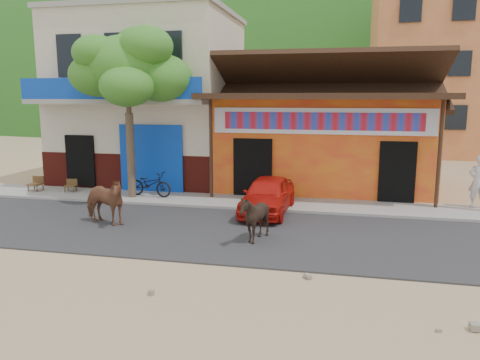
{
  "coord_description": "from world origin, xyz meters",
  "views": [
    {
      "loc": [
        2.76,
        -9.49,
        3.7
      ],
      "look_at": [
        0.0,
        3.0,
        1.4
      ],
      "focal_mm": 35.0,
      "sensor_mm": 36.0,
      "label": 1
    }
  ],
  "objects_px": {
    "scooter": "(150,184)",
    "cafe_chair_left": "(35,178)",
    "cafe_chair_right": "(70,180)",
    "cow_dark": "(254,218)",
    "pedestrian": "(478,181)",
    "tree": "(129,113)",
    "cow_tan": "(103,201)",
    "red_car": "(268,195)"
  },
  "relations": [
    {
      "from": "red_car",
      "to": "scooter",
      "type": "relative_size",
      "value": 2.0
    },
    {
      "from": "cow_tan",
      "to": "cow_dark",
      "type": "bearing_deg",
      "value": -82.16
    },
    {
      "from": "scooter",
      "to": "cafe_chair_left",
      "type": "distance_m",
      "value": 4.71
    },
    {
      "from": "cow_dark",
      "to": "scooter",
      "type": "height_order",
      "value": "cow_dark"
    },
    {
      "from": "red_car",
      "to": "cow_tan",
      "type": "bearing_deg",
      "value": -149.55
    },
    {
      "from": "cow_dark",
      "to": "pedestrian",
      "type": "distance_m",
      "value": 8.12
    },
    {
      "from": "tree",
      "to": "cow_tan",
      "type": "bearing_deg",
      "value": -78.33
    },
    {
      "from": "scooter",
      "to": "cafe_chair_left",
      "type": "relative_size",
      "value": 1.7
    },
    {
      "from": "tree",
      "to": "pedestrian",
      "type": "xyz_separation_m",
      "value": [
        11.7,
        0.9,
        -2.14
      ]
    },
    {
      "from": "cow_dark",
      "to": "cafe_chair_left",
      "type": "distance_m",
      "value": 10.26
    },
    {
      "from": "cow_dark",
      "to": "red_car",
      "type": "xyz_separation_m",
      "value": [
        -0.14,
        3.01,
        -0.04
      ]
    },
    {
      "from": "cafe_chair_left",
      "to": "cafe_chair_right",
      "type": "height_order",
      "value": "cafe_chair_left"
    },
    {
      "from": "pedestrian",
      "to": "cafe_chair_right",
      "type": "relative_size",
      "value": 1.98
    },
    {
      "from": "cow_dark",
      "to": "red_car",
      "type": "distance_m",
      "value": 3.01
    },
    {
      "from": "tree",
      "to": "cow_tan",
      "type": "distance_m",
      "value": 4.16
    },
    {
      "from": "cafe_chair_right",
      "to": "cafe_chair_left",
      "type": "bearing_deg",
      "value": 173.98
    },
    {
      "from": "scooter",
      "to": "cafe_chair_left",
      "type": "xyz_separation_m",
      "value": [
        -4.71,
        0.01,
        0.05
      ]
    },
    {
      "from": "cafe_chair_left",
      "to": "cafe_chair_right",
      "type": "relative_size",
      "value": 1.16
    },
    {
      "from": "red_car",
      "to": "cow_dark",
      "type": "bearing_deg",
      "value": -84.73
    },
    {
      "from": "cow_tan",
      "to": "cafe_chair_left",
      "type": "relative_size",
      "value": 1.62
    },
    {
      "from": "cow_tan",
      "to": "red_car",
      "type": "relative_size",
      "value": 0.48
    },
    {
      "from": "cow_dark",
      "to": "red_car",
      "type": "relative_size",
      "value": 0.36
    },
    {
      "from": "pedestrian",
      "to": "red_car",
      "type": "bearing_deg",
      "value": 16.31
    },
    {
      "from": "pedestrian",
      "to": "cafe_chair_right",
      "type": "xyz_separation_m",
      "value": [
        -14.4,
        -0.55,
        -0.43
      ]
    },
    {
      "from": "scooter",
      "to": "cafe_chair_right",
      "type": "height_order",
      "value": "scooter"
    },
    {
      "from": "cow_dark",
      "to": "cafe_chair_right",
      "type": "xyz_separation_m",
      "value": [
        -7.94,
        4.36,
        -0.11
      ]
    },
    {
      "from": "scooter",
      "to": "pedestrian",
      "type": "height_order",
      "value": "pedestrian"
    },
    {
      "from": "pedestrian",
      "to": "tree",
      "type": "bearing_deg",
      "value": 4.64
    },
    {
      "from": "cow_dark",
      "to": "cow_tan",
      "type": "bearing_deg",
      "value": -130.29
    },
    {
      "from": "cafe_chair_right",
      "to": "cow_dark",
      "type": "bearing_deg",
      "value": -40.33
    },
    {
      "from": "cow_dark",
      "to": "tree",
      "type": "bearing_deg",
      "value": -159.23
    },
    {
      "from": "cow_tan",
      "to": "scooter",
      "type": "distance_m",
      "value": 3.53
    },
    {
      "from": "cow_tan",
      "to": "cow_dark",
      "type": "relative_size",
      "value": 1.32
    },
    {
      "from": "cow_dark",
      "to": "cafe_chair_left",
      "type": "relative_size",
      "value": 1.23
    },
    {
      "from": "red_car",
      "to": "tree",
      "type": "bearing_deg",
      "value": 171.54
    },
    {
      "from": "tree",
      "to": "scooter",
      "type": "relative_size",
      "value": 3.49
    },
    {
      "from": "cow_dark",
      "to": "pedestrian",
      "type": "xyz_separation_m",
      "value": [
        6.46,
        4.91,
        0.32
      ]
    },
    {
      "from": "tree",
      "to": "cafe_chair_right",
      "type": "height_order",
      "value": "tree"
    },
    {
      "from": "pedestrian",
      "to": "cafe_chair_left",
      "type": "xyz_separation_m",
      "value": [
        -15.81,
        -0.69,
        -0.36
      ]
    },
    {
      "from": "pedestrian",
      "to": "scooter",
      "type": "bearing_deg",
      "value": 3.86
    },
    {
      "from": "tree",
      "to": "cafe_chair_left",
      "type": "relative_size",
      "value": 5.95
    },
    {
      "from": "red_car",
      "to": "cafe_chair_left",
      "type": "xyz_separation_m",
      "value": [
        -9.21,
        1.21,
        -0.0
      ]
    }
  ]
}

